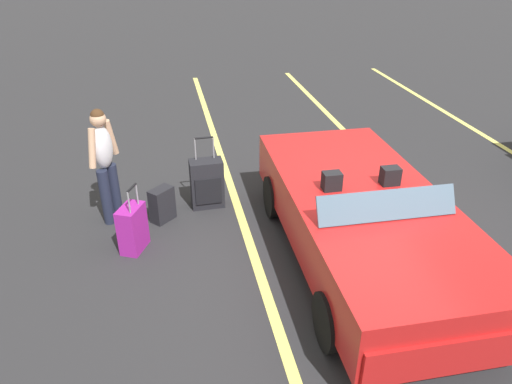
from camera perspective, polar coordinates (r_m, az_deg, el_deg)
ground_plane at (r=6.21m, az=12.19°, el=-7.92°), size 80.00×80.00×0.00m
lot_line_near at (r=5.87m, az=0.38°, el=-9.58°), size 18.00×0.12×0.01m
lot_line_mid at (r=6.84m, az=23.24°, el=-6.05°), size 18.00×0.12×0.01m
convertible_car at (r=5.72m, az=13.55°, el=-4.38°), size 4.16×1.88×1.24m
suitcase_large_black at (r=7.07m, az=-5.89°, el=1.02°), size 0.31×0.49×1.08m
suitcase_medium_bright at (r=6.30m, az=-14.59°, el=-4.23°), size 0.46×0.39×0.92m
suitcase_small_carryon at (r=6.86m, az=-11.20°, el=-1.50°), size 0.38×0.39×0.50m
traveler_person at (r=6.75m, az=-17.67°, el=3.65°), size 0.56×0.39×1.65m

